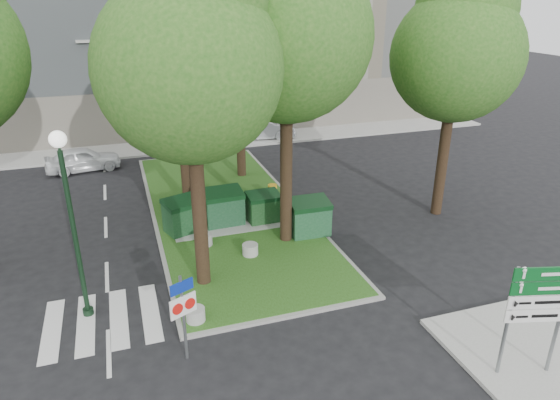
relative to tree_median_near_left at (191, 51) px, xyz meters
name	(u,v)px	position (x,y,z in m)	size (l,w,h in m)	color
ground	(271,320)	(1.41, -2.56, -7.32)	(120.00, 120.00, 0.00)	black
median_island	(227,210)	(1.91, 5.44, -7.26)	(6.00, 16.00, 0.12)	#254A15
median_kerb	(227,210)	(1.91, 5.44, -7.27)	(6.30, 16.30, 0.10)	gray
sidewalk_corner	(543,347)	(7.91, -6.06, -7.26)	(5.00, 4.00, 0.12)	#999993
building_sidewalk	(181,145)	(1.41, 15.94, -7.26)	(42.00, 3.00, 0.12)	#999993
zebra_crossing	(135,315)	(-2.34, -1.06, -7.31)	(5.00, 3.00, 0.01)	silver
apartment_building	(156,4)	(1.41, 23.44, 0.68)	(41.00, 12.00, 16.00)	tan
tree_median_near_left	(191,51)	(0.00, 0.00, 0.00)	(5.20, 5.20, 10.53)	black
tree_median_near_right	(289,19)	(3.50, 2.00, 0.67)	(5.60, 5.60, 11.46)	black
tree_median_mid	(178,42)	(0.50, 6.50, -0.34)	(4.80, 4.80, 9.99)	black
tree_median_far	(238,3)	(3.70, 9.50, 1.00)	(5.80, 5.80, 11.93)	black
tree_street_right	(459,43)	(10.50, 2.50, -0.33)	(5.00, 5.00, 10.06)	black
dumpster_a	(184,215)	(-0.11, 3.87, -6.54)	(1.72, 1.45, 1.36)	#0F3717
dumpster_b	(223,207)	(1.49, 4.07, -6.49)	(1.62, 1.17, 1.46)	#10391E
dumpster_c	(263,207)	(3.09, 3.79, -6.60)	(1.37, 0.99, 1.24)	#103714
dumpster_d	(309,217)	(4.41, 2.11, -6.51)	(1.56, 1.12, 1.43)	#144122
bollard_left	(196,315)	(-0.69, -2.06, -7.00)	(0.55, 0.55, 0.39)	#9B9C97
bollard_right	(250,249)	(1.81, 1.19, -7.00)	(0.56, 0.56, 0.40)	#9A9A95
bollard_mid	(204,240)	(0.39, 2.44, -6.98)	(0.60, 0.60, 0.43)	gray
litter_bin	(272,192)	(4.11, 5.80, -6.84)	(0.41, 0.41, 0.71)	gold
street_lamp	(70,206)	(-3.62, -0.60, -3.83)	(0.44, 0.44, 5.55)	black
traffic_sign_pole	(183,307)	(-1.15, -3.43, -5.73)	(0.69, 0.34, 2.47)	slate
directional_sign	(537,304)	(6.63, -6.66, -5.23)	(1.44, 0.44, 2.96)	slate
car_white	(83,159)	(-4.09, 13.03, -6.68)	(1.51, 3.75, 1.28)	white
car_silver	(259,128)	(6.40, 15.93, -6.57)	(1.59, 4.55, 1.50)	#ACB1B4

